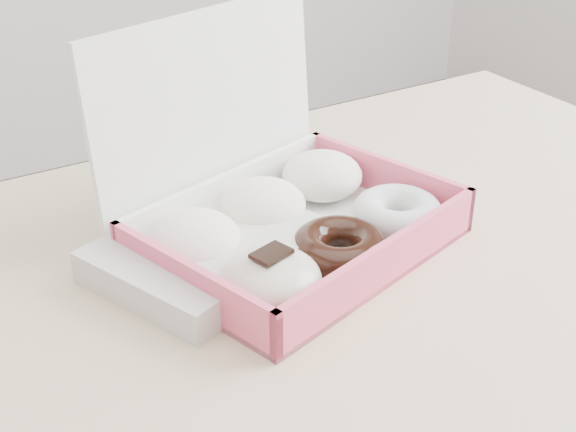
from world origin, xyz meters
TOP-DOWN VIEW (x-y plane):
  - table at (0.00, 0.00)m, footprint 1.20×0.80m
  - donut_box at (-0.02, 0.07)m, footprint 0.39×0.36m
  - newspapers at (-0.12, 0.07)m, footprint 0.27×0.25m

SIDE VIEW (x-z plane):
  - table at x=0.00m, z-range 0.30..1.05m
  - newspapers at x=-0.12m, z-range 0.75..0.79m
  - donut_box at x=-0.02m, z-range 0.67..0.91m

